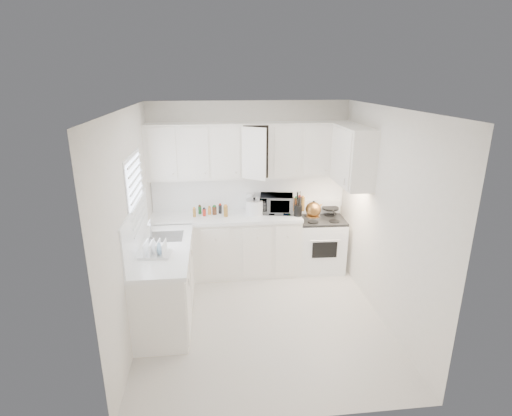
{
  "coord_description": "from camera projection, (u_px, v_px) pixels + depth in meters",
  "views": [
    {
      "loc": [
        -0.56,
        -4.35,
        2.93
      ],
      "look_at": [
        0.0,
        0.7,
        1.25
      ],
      "focal_mm": 27.98,
      "sensor_mm": 36.0,
      "label": 1
    }
  ],
  "objects": [
    {
      "name": "spice_left_3",
      "position": [
        210.0,
        211.0,
        5.95
      ],
      "size": [
        0.06,
        0.06,
        0.13
      ],
      "primitive_type": "cylinder",
      "color": "#F29939",
      "rests_on": "countertop_back"
    },
    {
      "name": "sauce_right_3",
      "position": [
        299.0,
        205.0,
        6.16
      ],
      "size": [
        0.06,
        0.06,
        0.19
      ],
      "primitive_type": "cylinder",
      "color": "black",
      "rests_on": "countertop_back"
    },
    {
      "name": "wall_back",
      "position": [
        250.0,
        187.0,
        6.19
      ],
      "size": [
        3.0,
        0.0,
        3.0
      ],
      "primitive_type": "plane",
      "rotation": [
        1.57,
        0.0,
        0.0
      ],
      "color": "white",
      "rests_on": "ground"
    },
    {
      "name": "spice_left_4",
      "position": [
        215.0,
        209.0,
        6.05
      ],
      "size": [
        0.06,
        0.06,
        0.13
      ],
      "primitive_type": "cylinder",
      "color": "#4F2B16",
      "rests_on": "countertop_back"
    },
    {
      "name": "spice_left_2",
      "position": [
        205.0,
        210.0,
        6.03
      ],
      "size": [
        0.06,
        0.06,
        0.13
      ],
      "primitive_type": "cylinder",
      "color": "#B42418",
      "rests_on": "countertop_back"
    },
    {
      "name": "backsplash_back",
      "position": [
        250.0,
        192.0,
        6.2
      ],
      "size": [
        2.98,
        0.02,
        0.55
      ],
      "primitive_type": "cube",
      "color": "white",
      "rests_on": "wall_back"
    },
    {
      "name": "paper_towel",
      "position": [
        250.0,
        202.0,
        6.18
      ],
      "size": [
        0.12,
        0.12,
        0.27
      ],
      "primitive_type": "cylinder",
      "color": "white",
      "rests_on": "countertop_back"
    },
    {
      "name": "wall_front",
      "position": [
        288.0,
        292.0,
        3.17
      ],
      "size": [
        3.0,
        0.0,
        3.0
      ],
      "primitive_type": "plane",
      "rotation": [
        -1.57,
        0.0,
        0.0
      ],
      "color": "white",
      "rests_on": "ground"
    },
    {
      "name": "tea_kettle",
      "position": [
        313.0,
        208.0,
        5.9
      ],
      "size": [
        0.34,
        0.31,
        0.26
      ],
      "primitive_type": null,
      "rotation": [
        0.0,
        0.0,
        0.28
      ],
      "color": "brown",
      "rests_on": "stove"
    },
    {
      "name": "microwave",
      "position": [
        276.0,
        202.0,
        6.06
      ],
      "size": [
        0.54,
        0.35,
        0.34
      ],
      "primitive_type": "imported",
      "rotation": [
        0.0,
        0.0,
        -0.16
      ],
      "color": "gray",
      "rests_on": "countertop_back"
    },
    {
      "name": "countertop_left",
      "position": [
        164.0,
        249.0,
        4.86
      ],
      "size": [
        0.64,
        1.62,
        0.05
      ],
      "primitive_type": "cube",
      "color": "white",
      "rests_on": "lower_cabinets_left"
    },
    {
      "name": "sauce_right_4",
      "position": [
        302.0,
        204.0,
        6.22
      ],
      "size": [
        0.06,
        0.06,
        0.19
      ],
      "primitive_type": "cylinder",
      "color": "#9D6C2B",
      "rests_on": "countertop_back"
    },
    {
      "name": "spice_left_6",
      "position": [
        225.0,
        209.0,
        6.06
      ],
      "size": [
        0.06,
        0.06,
        0.13
      ],
      "primitive_type": "cylinder",
      "color": "#9D6C2B",
      "rests_on": "countertop_back"
    },
    {
      "name": "countertop_back",
      "position": [
        226.0,
        217.0,
        5.97
      ],
      "size": [
        2.24,
        0.64,
        0.05
      ],
      "primitive_type": "cube",
      "color": "white",
      "rests_on": "lower_cabinets_back"
    },
    {
      "name": "stove",
      "position": [
        321.0,
        237.0,
        6.24
      ],
      "size": [
        0.72,
        0.6,
        1.08
      ],
      "primitive_type": null,
      "rotation": [
        0.0,
        0.0,
        -0.04
      ],
      "color": "white",
      "rests_on": "floor"
    },
    {
      "name": "dish_rack",
      "position": [
        154.0,
        248.0,
        4.61
      ],
      "size": [
        0.38,
        0.3,
        0.19
      ],
      "primitive_type": null,
      "rotation": [
        0.0,
        0.0,
        -0.09
      ],
      "color": "white",
      "rests_on": "countertop_left"
    },
    {
      "name": "rice_cooker",
      "position": [
        254.0,
        206.0,
        5.98
      ],
      "size": [
        0.33,
        0.33,
        0.27
      ],
      "primitive_type": null,
      "rotation": [
        0.0,
        0.0,
        -0.26
      ],
      "color": "white",
      "rests_on": "countertop_back"
    },
    {
      "name": "wall_right",
      "position": [
        385.0,
        218.0,
        4.83
      ],
      "size": [
        0.0,
        3.2,
        3.2
      ],
      "primitive_type": "plane",
      "rotation": [
        1.57,
        0.0,
        -1.57
      ],
      "color": "white",
      "rests_on": "ground"
    },
    {
      "name": "floor",
      "position": [
        262.0,
        318.0,
        5.08
      ],
      "size": [
        3.2,
        3.2,
        0.0
      ],
      "primitive_type": "plane",
      "color": "silver",
      "rests_on": "ground"
    },
    {
      "name": "sauce_right_0",
      "position": [
        288.0,
        204.0,
        6.19
      ],
      "size": [
        0.06,
        0.06,
        0.19
      ],
      "primitive_type": "cylinder",
      "color": "#B42418",
      "rests_on": "countertop_back"
    },
    {
      "name": "sauce_right_1",
      "position": [
        292.0,
        205.0,
        6.14
      ],
      "size": [
        0.06,
        0.06,
        0.19
      ],
      "primitive_type": "cylinder",
      "color": "#F29939",
      "rests_on": "countertop_back"
    },
    {
      "name": "frying_pan",
      "position": [
        330.0,
        208.0,
        6.28
      ],
      "size": [
        0.26,
        0.45,
        0.04
      ],
      "primitive_type": null,
      "rotation": [
        0.0,
        0.0,
        -0.0
      ],
      "color": "black",
      "rests_on": "stove"
    },
    {
      "name": "upper_cabinets_back",
      "position": [
        251.0,
        177.0,
        5.97
      ],
      "size": [
        3.0,
        0.33,
        0.8
      ],
      "primitive_type": null,
      "color": "white",
      "rests_on": "wall_back"
    },
    {
      "name": "lower_cabinets_back",
      "position": [
        227.0,
        246.0,
        6.13
      ],
      "size": [
        2.22,
        0.6,
        0.9
      ],
      "primitive_type": null,
      "color": "white",
      "rests_on": "floor"
    },
    {
      "name": "lower_cabinets_left",
      "position": [
        166.0,
        284.0,
        5.0
      ],
      "size": [
        0.6,
        1.6,
        0.9
      ],
      "primitive_type": null,
      "color": "white",
      "rests_on": "floor"
    },
    {
      "name": "spice_left_0",
      "position": [
        195.0,
        210.0,
        6.02
      ],
      "size": [
        0.06,
        0.06,
        0.13
      ],
      "primitive_type": "cylinder",
      "color": "#9D6C2B",
      "rests_on": "countertop_back"
    },
    {
      "name": "wall_left",
      "position": [
        132.0,
        228.0,
        4.52
      ],
      "size": [
        0.0,
        3.2,
        3.2
      ],
      "primitive_type": "plane",
      "rotation": [
        1.57,
        0.0,
        1.57
      ],
      "color": "white",
      "rests_on": "ground"
    },
    {
      "name": "upper_cabinets_right",
      "position": [
        351.0,
        185.0,
        5.53
      ],
      "size": [
        0.33,
        0.9,
        0.8
      ],
      "primitive_type": null,
      "color": "white",
      "rests_on": "wall_right"
    },
    {
      "name": "spice_left_1",
      "position": [
        200.0,
        212.0,
        5.94
      ],
      "size": [
        0.06,
        0.06,
        0.13
      ],
      "primitive_type": "cylinder",
      "color": "#236A2F",
      "rests_on": "countertop_back"
    },
    {
      "name": "utensil_crock",
      "position": [
        298.0,
        203.0,
        5.89
      ],
      "size": [
        0.16,
        0.16,
        0.39
      ],
      "primitive_type": null,
      "rotation": [
        0.0,
        0.0,
        0.29
      ],
      "color": "black",
      "rests_on": "countertop_back"
    },
    {
      "name": "ceiling",
      "position": [
        263.0,
        109.0,
        4.27
      ],
      "size": [
        3.2,
        3.2,
        0.0
      ],
      "primitive_type": "plane",
      "rotation": [
        3.14,
        0.0,
        0.0
      ],
      "color": "white",
      "rests_on": "ground"
    },
    {
      "name": "sauce_right_2",
      "position": [
        295.0,
        204.0,
        6.21
      ],
      "size": [
        0.06,
        0.06,
        0.19
      ],
      "primitive_type": "cylinder",
      "color": "#4F2B16",
      "rests_on": "countertop_back"
    },
    {
      "name": "window_blinds",
      "position": [
        137.0,
        198.0,
        4.77
      ],
      "size": [
        0.06,
        0.96,
        1.06
      ],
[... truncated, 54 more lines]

